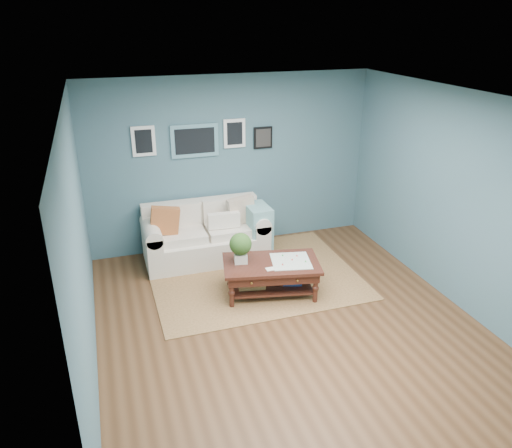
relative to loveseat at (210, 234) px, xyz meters
name	(u,v)px	position (x,y,z in m)	size (l,w,h in m)	color
room_shell	(288,219)	(0.47, -1.97, 0.96)	(5.00, 5.02, 2.70)	brown
area_rug	(254,276)	(0.45, -0.78, -0.39)	(2.90, 2.32, 0.01)	brown
loveseat	(210,234)	(0.00, 0.00, 0.00)	(1.89, 0.86, 0.97)	white
coffee_table	(266,268)	(0.46, -1.29, 0.00)	(1.39, 0.98, 0.88)	#341710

